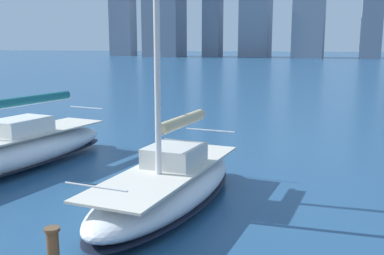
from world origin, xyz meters
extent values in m
cube|color=slate|center=(-10.20, -154.39, 16.97)|extent=(6.32, 11.74, 33.93)
cube|color=gray|center=(9.49, -154.01, 10.75)|extent=(10.11, 10.35, 21.50)
cube|color=gray|center=(29.15, -161.99, 15.63)|extent=(10.50, 10.72, 31.26)
cube|color=slate|center=(83.65, -162.00, 19.07)|extent=(9.47, 6.19, 38.14)
ellipsoid|color=white|center=(0.10, -6.40, 0.52)|extent=(2.77, 7.49, 1.03)
ellipsoid|color=black|center=(0.10, -6.40, 0.23)|extent=(2.79, 7.53, 0.10)
cube|color=beige|center=(0.10, -6.40, 1.06)|extent=(2.30, 6.59, 0.06)
cube|color=silver|center=(0.08, -6.84, 1.37)|extent=(1.49, 1.70, 0.55)
cylinder|color=silver|center=(0.04, -7.39, 2.14)|extent=(0.31, 3.10, 0.12)
cylinder|color=#C6B284|center=(0.04, -7.39, 2.26)|extent=(0.49, 2.86, 0.32)
cylinder|color=silver|center=(0.31, -3.02, 1.58)|extent=(1.51, 0.13, 0.04)
cylinder|color=silver|center=(-0.10, -9.71, 1.58)|extent=(1.75, 0.15, 0.04)
ellipsoid|color=silver|center=(6.82, -7.91, 0.60)|extent=(3.47, 9.65, 1.20)
ellipsoid|color=black|center=(6.82, -7.91, 0.27)|extent=(3.49, 9.69, 0.10)
cube|color=beige|center=(6.82, -7.91, 1.23)|extent=(2.92, 8.47, 0.06)
cube|color=silver|center=(6.75, -8.47, 1.53)|extent=(1.64, 2.23, 0.55)
cylinder|color=silver|center=(6.67, -9.17, 2.31)|extent=(0.61, 3.95, 0.12)
cylinder|color=#19606B|center=(6.67, -9.17, 2.43)|extent=(0.77, 3.66, 0.32)
cylinder|color=silver|center=(6.30, -12.12, 1.75)|extent=(1.73, 0.26, 0.04)
cylinder|color=#423323|center=(-0.03, -1.10, 1.02)|extent=(0.20, 0.20, 0.85)
cylinder|color=#423323|center=(-0.03, -1.10, 1.48)|extent=(0.26, 0.26, 0.06)
camera|label=1|loc=(-4.47, 4.65, 4.44)|focal=42.00mm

